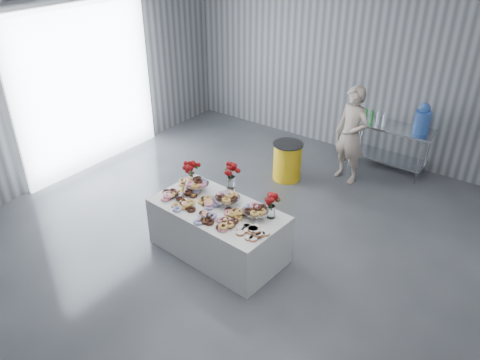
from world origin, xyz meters
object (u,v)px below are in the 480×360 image
object	(u,v)px
display_table	(218,230)
prep_table	(390,140)
water_jug	(422,119)
person	(351,135)
trash_barrel	(287,161)

from	to	relation	value
display_table	prep_table	size ratio (longest dim) A/B	1.27
display_table	water_jug	distance (m)	4.25
display_table	prep_table	bearing A→B (deg)	75.46
display_table	water_jug	xyz separation A→B (m)	(1.51, 3.90, 0.77)
display_table	water_jug	world-z (taller)	water_jug
prep_table	person	world-z (taller)	person
person	trash_barrel	xyz separation A→B (m)	(-0.90, -0.64, -0.53)
prep_table	trash_barrel	size ratio (longest dim) A/B	2.11
person	trash_barrel	distance (m)	1.23
water_jug	trash_barrel	xyz separation A→B (m)	(-1.85, -1.45, -0.79)
prep_table	display_table	bearing A→B (deg)	-104.54
prep_table	person	xyz separation A→B (m)	(-0.45, -0.80, 0.27)
person	trash_barrel	size ratio (longest dim) A/B	2.50
display_table	trash_barrel	bearing A→B (deg)	97.91
trash_barrel	water_jug	bearing A→B (deg)	37.99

